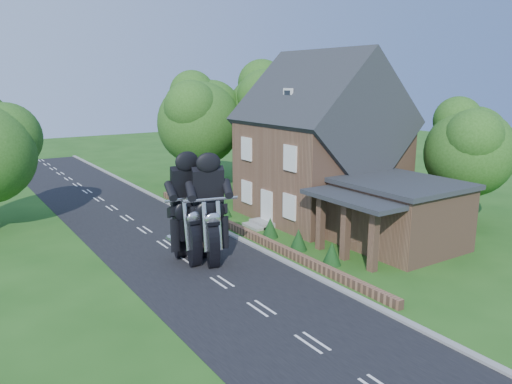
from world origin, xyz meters
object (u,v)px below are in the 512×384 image
house (321,147)px  motorcycle_follow (188,246)px  motorcycle_lead (209,247)px  garden_wall (245,232)px  annex (397,213)px

house → motorcycle_follow: house is taller
motorcycle_lead → motorcycle_follow: (-0.79, 0.66, 0.01)m
house → motorcycle_lead: size_ratio=6.05×
garden_wall → annex: 8.19m
motorcycle_follow → house: bearing=-164.0°
annex → motorcycle_lead: bearing=161.3°
house → annex: house is taller
garden_wall → motorcycle_lead: (-3.66, -2.68, 0.59)m
house → motorcycle_lead: 11.10m
motorcycle_lead → motorcycle_follow: bearing=-26.6°
garden_wall → house: 7.52m
garden_wall → motorcycle_lead: 4.58m
garden_wall → annex: size_ratio=3.12×
annex → motorcycle_follow: 10.75m
garden_wall → motorcycle_follow: size_ratio=12.91×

